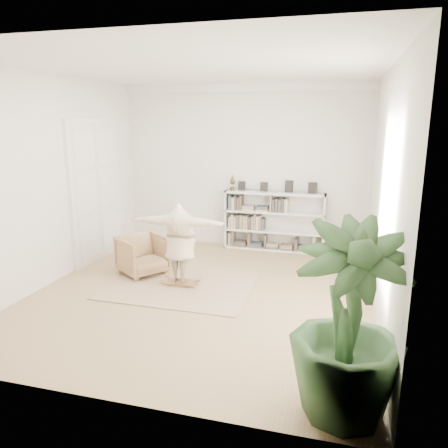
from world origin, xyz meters
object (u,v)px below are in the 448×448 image
at_px(armchair, 143,255).
at_px(rocker_board, 181,282).
at_px(bookshelf, 274,222).
at_px(person, 180,241).
at_px(houseplant, 348,323).

distance_m(armchair, rocker_board, 1.03).
bearing_deg(armchair, bookshelf, -8.49).
xyz_separation_m(person, houseplant, (2.77, -2.77, 0.16)).
distance_m(armchair, person, 1.08).
xyz_separation_m(bookshelf, rocker_board, (-1.21, -2.60, -0.57)).
xyz_separation_m(bookshelf, person, (-1.21, -2.60, 0.18)).
relative_size(armchair, person, 0.47).
xyz_separation_m(armchair, rocker_board, (0.91, -0.39, -0.30)).
height_order(rocker_board, houseplant, houseplant).
xyz_separation_m(rocker_board, houseplant, (2.77, -2.77, 0.92)).
bearing_deg(houseplant, person, 134.96).
bearing_deg(houseplant, rocker_board, 134.96).
xyz_separation_m(armchair, houseplant, (3.68, -3.16, 0.61)).
bearing_deg(bookshelf, houseplant, -73.83).
height_order(bookshelf, armchair, bookshelf).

